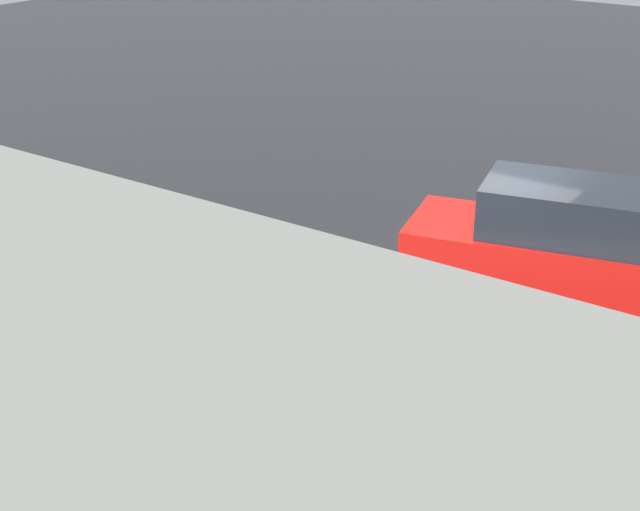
# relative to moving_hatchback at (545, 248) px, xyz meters

# --- Properties ---
(ground_plane) EXTENTS (60.00, 60.00, 0.00)m
(ground_plane) POSITION_rel_moving_hatchback_xyz_m (1.11, 0.16, -1.03)
(ground_plane) COLOR black
(kerb_strip) EXTENTS (24.00, 3.20, 0.04)m
(kerb_strip) POSITION_rel_moving_hatchback_xyz_m (1.11, 4.36, -1.01)
(kerb_strip) COLOR gray
(kerb_strip) RESTS_ON ground
(moving_hatchback) EXTENTS (4.18, 2.54, 2.06)m
(moving_hatchback) POSITION_rel_moving_hatchback_xyz_m (0.00, 0.00, 0.00)
(moving_hatchback) COLOR red
(moving_hatchback) RESTS_ON ground
(fire_hydrant) EXTENTS (0.42, 0.31, 0.80)m
(fire_hydrant) POSITION_rel_moving_hatchback_xyz_m (5.00, 3.21, -0.63)
(fire_hydrant) COLOR red
(fire_hydrant) RESTS_ON ground
(pedestrian) EXTENTS (0.31, 0.56, 1.22)m
(pedestrian) POSITION_rel_moving_hatchback_xyz_m (5.98, 3.00, -0.34)
(pedestrian) COLOR #1E8C4C
(pedestrian) RESTS_ON ground
(metal_railing) EXTENTS (11.44, 0.04, 1.05)m
(metal_railing) POSITION_rel_moving_hatchback_xyz_m (0.29, 6.18, -0.28)
(metal_railing) COLOR #B7BABF
(metal_railing) RESTS_ON ground
(sign_post) EXTENTS (0.07, 0.44, 2.40)m
(sign_post) POSITION_rel_moving_hatchback_xyz_m (5.15, 4.41, 0.55)
(sign_post) COLOR #4C4C51
(sign_post) RESTS_ON ground
(puddle_patch) EXTENTS (3.84, 3.84, 0.01)m
(puddle_patch) POSITION_rel_moving_hatchback_xyz_m (0.75, 0.47, -1.02)
(puddle_patch) COLOR black
(puddle_patch) RESTS_ON ground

